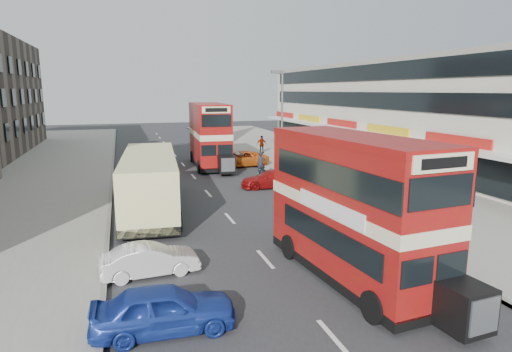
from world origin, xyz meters
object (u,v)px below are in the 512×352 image
object	(u,v)px
coach	(150,180)
pedestrian_near	(338,175)
car_right_a	(271,179)
car_left_front	(150,260)
street_lamp	(281,115)
car_right_b	(240,159)
bus_main	(354,208)
car_right_c	(215,146)
bus_second	(210,135)
pedestrian_far	(262,144)
cyclist	(261,170)
car_left_near	(164,309)

from	to	relation	value
coach	pedestrian_near	xyz separation A→B (m)	(12.46, 1.47, -0.66)
car_right_a	car_left_front	bearing A→B (deg)	-30.95
street_lamp	car_right_b	bearing A→B (deg)	108.26
bus_main	street_lamp	bearing A→B (deg)	-107.88
coach	car_right_c	xyz separation A→B (m)	(8.49, 22.82, -1.09)
bus_second	pedestrian_near	distance (m)	13.64
car_right_b	bus_main	bearing A→B (deg)	-7.73
pedestrian_far	car_right_a	bearing A→B (deg)	-101.46
coach	pedestrian_far	world-z (taller)	coach
cyclist	car_left_near	bearing A→B (deg)	-115.20
bus_main	pedestrian_near	world-z (taller)	bus_main
street_lamp	bus_second	size ratio (longest dim) A/B	0.83
car_right_c	pedestrian_near	xyz separation A→B (m)	(3.98, -21.34, 0.43)
car_left_front	cyclist	xyz separation A→B (m)	(9.23, 15.51, 0.13)
coach	car_left_front	world-z (taller)	coach
coach	car_right_b	size ratio (longest dim) A/B	2.31
street_lamp	car_right_a	size ratio (longest dim) A/B	1.91
car_left_near	cyclist	world-z (taller)	cyclist
bus_second	pedestrian_near	xyz separation A→B (m)	(6.43, -11.90, -1.74)
street_lamp	coach	world-z (taller)	street_lamp
car_right_b	car_right_c	distance (m)	10.29
coach	bus_second	bearing A→B (deg)	70.19
car_left_near	pedestrian_far	world-z (taller)	pedestrian_far
cyclist	car_right_c	bearing A→B (deg)	90.10
bus_second	coach	bearing A→B (deg)	68.81
street_lamp	car_left_front	world-z (taller)	street_lamp
car_left_near	pedestrian_far	xyz separation A→B (m)	(13.19, 32.25, 0.39)
bus_second	car_right_a	world-z (taller)	bus_second
car_right_c	car_right_b	bearing A→B (deg)	1.91
bus_main	car_right_b	world-z (taller)	bus_main
pedestrian_far	cyclist	xyz separation A→B (m)	(-4.09, -12.68, -0.35)
car_right_c	pedestrian_far	xyz separation A→B (m)	(4.19, -3.70, 0.42)
car_left_front	car_right_a	bearing A→B (deg)	-40.24
coach	car_left_near	bearing A→B (deg)	-87.78
car_left_near	car_left_front	size ratio (longest dim) A/B	1.13
pedestrian_near	car_right_a	bearing A→B (deg)	-63.19
street_lamp	pedestrian_far	size ratio (longest dim) A/B	4.42
car_right_a	car_right_b	size ratio (longest dim) A/B	0.87
car_left_near	car_right_a	xyz separation A→B (m)	(8.94, 16.72, -0.06)
coach	cyclist	xyz separation A→B (m)	(8.59, 6.43, -1.02)
coach	car_right_b	world-z (taller)	coach
bus_second	car_right_c	size ratio (longest dim) A/B	2.58
coach	car_right_a	bearing A→B (deg)	27.53
car_left_near	car_left_front	xyz separation A→B (m)	(-0.12, 4.06, -0.10)
pedestrian_far	street_lamp	bearing A→B (deg)	-96.96
car_left_front	pedestrian_far	world-z (taller)	pedestrian_far
street_lamp	car_right_b	world-z (taller)	street_lamp
car_left_near	cyclist	size ratio (longest dim) A/B	1.90
car_right_a	cyclist	xyz separation A→B (m)	(0.17, 2.85, 0.10)
street_lamp	pedestrian_near	world-z (taller)	street_lamp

